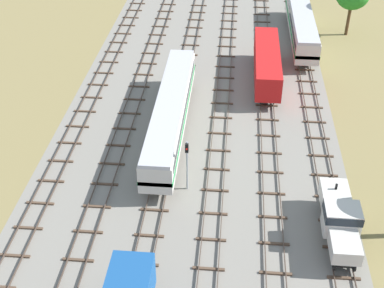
# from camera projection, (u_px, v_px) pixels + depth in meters

# --- Properties ---
(ground_plane) EXTENTS (480.00, 480.00, 0.00)m
(ground_plane) POSITION_uv_depth(u_px,v_px,m) (198.00, 115.00, 56.67)
(ground_plane) COLOR olive
(ballast_bed) EXTENTS (28.49, 176.00, 0.01)m
(ballast_bed) POSITION_uv_depth(u_px,v_px,m) (198.00, 115.00, 56.67)
(ballast_bed) COLOR gray
(ballast_bed) RESTS_ON ground
(track_far_left) EXTENTS (2.40, 126.00, 0.29)m
(track_far_left) POSITION_uv_depth(u_px,v_px,m) (88.00, 104.00, 58.29)
(track_far_left) COLOR #47382D
(track_far_left) RESTS_ON ground
(track_left) EXTENTS (2.40, 126.00, 0.29)m
(track_left) POSITION_uv_depth(u_px,v_px,m) (132.00, 106.00, 57.94)
(track_left) COLOR #47382D
(track_left) RESTS_ON ground
(track_centre_left) EXTENTS (2.40, 126.00, 0.29)m
(track_centre_left) POSITION_uv_depth(u_px,v_px,m) (177.00, 108.00, 57.59)
(track_centre_left) COLOR #47382D
(track_centre_left) RESTS_ON ground
(track_centre) EXTENTS (2.40, 126.00, 0.29)m
(track_centre) POSITION_uv_depth(u_px,v_px,m) (222.00, 110.00, 57.23)
(track_centre) COLOR #47382D
(track_centre) RESTS_ON ground
(track_centre_right) EXTENTS (2.40, 126.00, 0.29)m
(track_centre_right) POSITION_uv_depth(u_px,v_px,m) (267.00, 112.00, 56.88)
(track_centre_right) COLOR #47382D
(track_centre_right) RESTS_ON ground
(track_right) EXTENTS (2.40, 126.00, 0.29)m
(track_right) POSITION_uv_depth(u_px,v_px,m) (313.00, 114.00, 56.52)
(track_right) COLOR #47382D
(track_right) RESTS_ON ground
(shunter_loco_right_mid) EXTENTS (2.74, 8.46, 3.10)m
(shunter_loco_right_mid) POSITION_uv_depth(u_px,v_px,m) (340.00, 218.00, 40.54)
(shunter_loco_right_mid) COLOR beige
(shunter_loco_right_mid) RESTS_ON ground
(passenger_coach_centre_left_midfar) EXTENTS (2.96, 22.00, 3.80)m
(passenger_coach_centre_left_midfar) POSITION_uv_depth(u_px,v_px,m) (171.00, 111.00, 52.29)
(passenger_coach_centre_left_midfar) COLOR beige
(passenger_coach_centre_left_midfar) RESTS_ON ground
(freight_boxcar_centre_right_far) EXTENTS (2.87, 14.00, 3.60)m
(freight_boxcar_centre_right_far) POSITION_uv_depth(u_px,v_px,m) (267.00, 62.00, 61.47)
(freight_boxcar_centre_right_far) COLOR red
(freight_boxcar_centre_right_far) RESTS_ON ground
(diesel_railcar_right_farther) EXTENTS (2.96, 20.50, 3.80)m
(diesel_railcar_right_farther) POSITION_uv_depth(u_px,v_px,m) (301.00, 23.00, 70.98)
(diesel_railcar_right_farther) COLOR beige
(diesel_railcar_right_farther) RESTS_ON ground
(signal_post_nearest) EXTENTS (0.28, 0.47, 5.00)m
(signal_post_nearest) POSITION_uv_depth(u_px,v_px,m) (187.00, 160.00, 44.67)
(signal_post_nearest) COLOR gray
(signal_post_nearest) RESTS_ON ground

